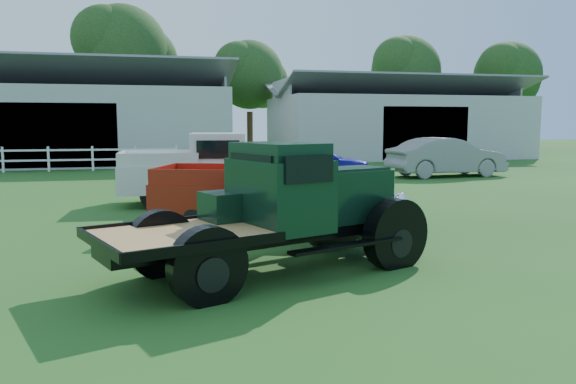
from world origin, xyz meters
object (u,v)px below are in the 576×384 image
object	(u,v)px
vintage_flatbed	(274,209)
misc_car_grey	(446,157)
red_pickup	(271,187)
white_pickup	(213,169)
misc_car_blue	(318,162)

from	to	relation	value
vintage_flatbed	misc_car_grey	world-z (taller)	vintage_flatbed
red_pickup	misc_car_grey	distance (m)	14.26
white_pickup	misc_car_grey	xyz separation A→B (m)	(10.71, 5.84, -0.15)
white_pickup	red_pickup	bearing A→B (deg)	-76.50
vintage_flatbed	white_pickup	distance (m)	7.84
vintage_flatbed	misc_car_blue	distance (m)	14.62
red_pickup	misc_car_grey	world-z (taller)	red_pickup
misc_car_blue	misc_car_grey	size ratio (longest dim) A/B	0.83
red_pickup	vintage_flatbed	bearing A→B (deg)	-81.38
red_pickup	misc_car_grey	bearing A→B (deg)	65.89
misc_car_grey	red_pickup	bearing A→B (deg)	132.33
vintage_flatbed	red_pickup	world-z (taller)	vintage_flatbed
red_pickup	misc_car_blue	size ratio (longest dim) A/B	1.20
vintage_flatbed	white_pickup	size ratio (longest dim) A/B	0.94
vintage_flatbed	misc_car_grey	size ratio (longest dim) A/B	1.00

